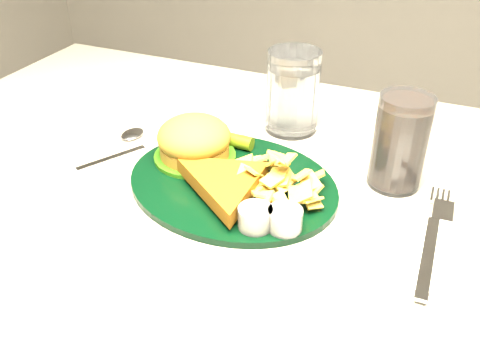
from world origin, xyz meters
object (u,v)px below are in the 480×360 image
(water_glass, at_px, (293,92))
(dinner_plate, at_px, (232,165))
(cola_glass, at_px, (400,142))
(fork_napkin, at_px, (429,250))

(water_glass, bearing_deg, dinner_plate, -95.40)
(dinner_plate, relative_size, cola_glass, 2.28)
(cola_glass, xyz_separation_m, fork_napkin, (0.06, -0.13, -0.06))
(dinner_plate, bearing_deg, water_glass, 96.66)
(dinner_plate, height_order, water_glass, water_glass)
(water_glass, xyz_separation_m, fork_napkin, (0.24, -0.23, -0.06))
(water_glass, bearing_deg, fork_napkin, -43.46)
(dinner_plate, height_order, fork_napkin, dinner_plate)
(water_glass, distance_m, fork_napkin, 0.34)
(water_glass, relative_size, cola_glass, 1.01)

